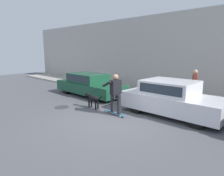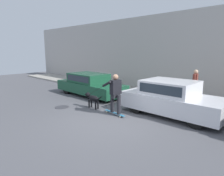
{
  "view_description": "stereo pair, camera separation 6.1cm",
  "coord_description": "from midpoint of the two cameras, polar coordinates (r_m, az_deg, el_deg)",
  "views": [
    {
      "loc": [
        4.98,
        -5.09,
        2.58
      ],
      "look_at": [
        -1.01,
        1.12,
        0.95
      ],
      "focal_mm": 32.0,
      "sensor_mm": 36.0,
      "label": 1
    },
    {
      "loc": [
        5.03,
        -5.05,
        2.58
      ],
      "look_at": [
        -1.01,
        1.12,
        0.95
      ],
      "focal_mm": 32.0,
      "sensor_mm": 36.0,
      "label": 2
    }
  ],
  "objects": [
    {
      "name": "sidewalk_curb",
      "position": [
        11.11,
        16.01,
        -2.85
      ],
      "size": [
        30.0,
        2.51,
        0.12
      ],
      "color": "#A39E93",
      "rests_on": "ground_plane"
    },
    {
      "name": "pedestrian_with_bag",
      "position": [
        9.99,
        22.38,
        0.84
      ],
      "size": [
        0.26,
        0.61,
        1.61
      ],
      "rotation": [
        0.0,
        0.0,
        0.23
      ],
      "color": "brown",
      "rests_on": "sidewalk_curb"
    },
    {
      "name": "skateboarder",
      "position": [
        7.93,
        0.78,
        -1.22
      ],
      "size": [
        2.26,
        0.63,
        1.67
      ],
      "rotation": [
        0.0,
        0.0,
        3.06
      ],
      "color": "beige",
      "rests_on": "ground_plane"
    },
    {
      "name": "ground_plane",
      "position": [
        7.58,
        -0.63,
        -9.22
      ],
      "size": [
        36.0,
        36.0,
        0.0
      ],
      "primitive_type": "plane",
      "color": "#545459"
    },
    {
      "name": "parked_car_0",
      "position": [
        11.65,
        -6.6,
        0.9
      ],
      "size": [
        4.52,
        1.74,
        1.27
      ],
      "rotation": [
        0.0,
        0.0,
        -0.01
      ],
      "color": "black",
      "rests_on": "ground_plane"
    },
    {
      "name": "manhole_cover",
      "position": [
        9.51,
        -14.35,
        -5.34
      ],
      "size": [
        0.64,
        0.64,
        0.01
      ],
      "color": "#38383D",
      "rests_on": "ground_plane"
    },
    {
      "name": "back_wall",
      "position": [
        12.1,
        19.81,
        9.05
      ],
      "size": [
        32.0,
        0.3,
        4.73
      ],
      "color": "#B2ADA8",
      "rests_on": "ground_plane"
    },
    {
      "name": "parked_car_1",
      "position": [
        8.38,
        16.54,
        -2.94
      ],
      "size": [
        4.03,
        1.9,
        1.4
      ],
      "rotation": [
        0.0,
        0.0,
        0.02
      ],
      "color": "black",
      "rests_on": "ground_plane"
    },
    {
      "name": "dog",
      "position": [
        9.05,
        -5.81,
        -2.98
      ],
      "size": [
        1.05,
        0.3,
        0.68
      ],
      "rotation": [
        0.0,
        0.0,
        3.2
      ],
      "color": "black",
      "rests_on": "ground_plane"
    }
  ]
}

